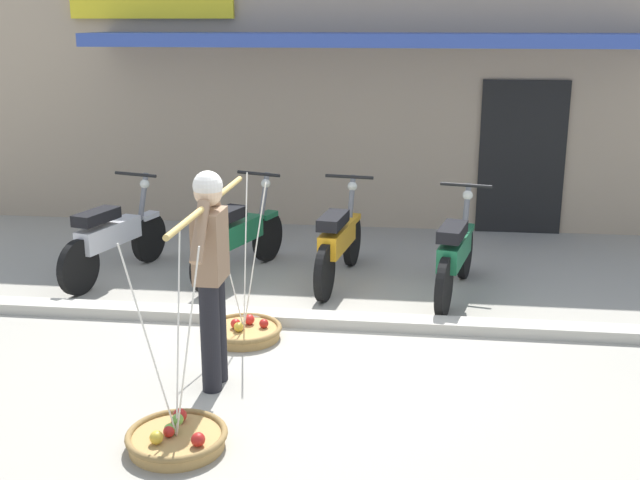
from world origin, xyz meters
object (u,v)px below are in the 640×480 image
(motorcycle_second_in_row, at_px, (238,237))
(motorcycle_nearest_shop, at_px, (113,238))
(fruit_vendor, at_px, (211,265))
(fruit_basket_left_side, at_px, (244,330))
(motorcycle_third_in_row, at_px, (339,242))
(fruit_basket_right_side, at_px, (177,437))
(motorcycle_end_of_row, at_px, (455,254))

(motorcycle_second_in_row, bearing_deg, motorcycle_nearest_shop, -170.87)
(fruit_vendor, distance_m, fruit_basket_left_side, 1.31)
(motorcycle_nearest_shop, height_order, motorcycle_third_in_row, same)
(fruit_vendor, bearing_deg, motorcycle_third_in_row, 74.82)
(fruit_basket_right_side, bearing_deg, motorcycle_second_in_row, 96.28)
(fruit_basket_left_side, height_order, motorcycle_nearest_shop, fruit_basket_left_side)
(motorcycle_third_in_row, bearing_deg, motorcycle_second_in_row, 176.72)
(motorcycle_nearest_shop, xyz_separation_m, motorcycle_third_in_row, (2.45, 0.15, 0.00))
(motorcycle_nearest_shop, bearing_deg, motorcycle_second_in_row, 9.13)
(motorcycle_third_in_row, bearing_deg, fruit_basket_right_side, -101.57)
(fruit_vendor, height_order, motorcycle_end_of_row, fruit_vendor)
(fruit_vendor, relative_size, fruit_basket_right_side, 1.30)
(fruit_vendor, height_order, motorcycle_third_in_row, fruit_vendor)
(motorcycle_third_in_row, distance_m, motorcycle_end_of_row, 1.26)
(fruit_vendor, distance_m, motorcycle_second_in_row, 2.73)
(fruit_basket_left_side, distance_m, motorcycle_second_in_row, 1.80)
(fruit_vendor, height_order, fruit_basket_right_side, fruit_vendor)
(motorcycle_second_in_row, bearing_deg, fruit_basket_left_side, -75.64)
(fruit_vendor, bearing_deg, motorcycle_second_in_row, 98.92)
(fruit_vendor, xyz_separation_m, motorcycle_nearest_shop, (-1.75, 2.43, -0.53))
(motorcycle_third_in_row, bearing_deg, fruit_vendor, -105.18)
(fruit_basket_left_side, relative_size, motorcycle_second_in_row, 0.83)
(fruit_basket_left_side, height_order, motorcycle_third_in_row, fruit_basket_left_side)
(fruit_basket_left_side, relative_size, motorcycle_nearest_shop, 0.82)
(fruit_basket_right_side, height_order, motorcycle_second_in_row, fruit_basket_right_side)
(fruit_basket_left_side, xyz_separation_m, motorcycle_end_of_row, (1.90, 1.34, 0.38))
(fruit_vendor, height_order, motorcycle_second_in_row, fruit_vendor)
(motorcycle_second_in_row, distance_m, motorcycle_end_of_row, 2.37)
(fruit_basket_left_side, bearing_deg, motorcycle_end_of_row, 35.19)
(motorcycle_end_of_row, bearing_deg, fruit_basket_left_side, -144.81)
(fruit_basket_left_side, xyz_separation_m, motorcycle_third_in_row, (0.68, 1.64, 0.38))
(motorcycle_second_in_row, height_order, motorcycle_end_of_row, same)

